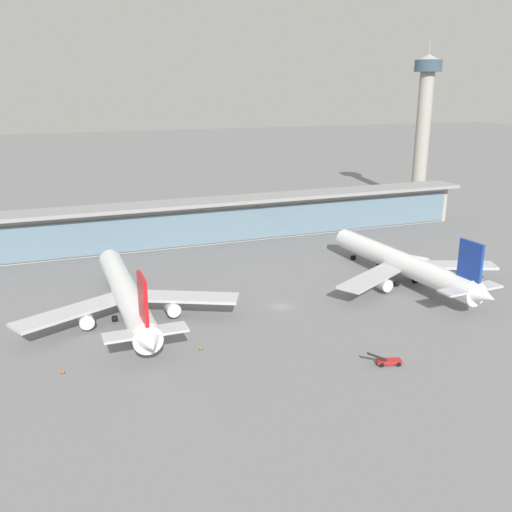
{
  "coord_description": "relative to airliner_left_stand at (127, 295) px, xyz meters",
  "views": [
    {
      "loc": [
        -52.26,
        -117.11,
        51.58
      ],
      "look_at": [
        0.0,
        17.21,
        8.12
      ],
      "focal_mm": 39.28,
      "sensor_mm": 36.0,
      "label": 1
    }
  ],
  "objects": [
    {
      "name": "airliner_left_stand",
      "position": [
        0.0,
        0.0,
        0.0
      ],
      "size": [
        51.04,
        66.15,
        17.66
      ],
      "color": "white",
      "rests_on": "ground"
    },
    {
      "name": "control_tower",
      "position": [
        148.51,
        89.97,
        32.96
      ],
      "size": [
        12.0,
        12.0,
        70.61
      ],
      "color": "#9E998E",
      "rests_on": "ground"
    },
    {
      "name": "safety_cone_bravo",
      "position": [
        -15.7,
        -22.8,
        -5.25
      ],
      "size": [
        0.62,
        0.62,
        0.7
      ],
      "color": "orange",
      "rests_on": "ground"
    },
    {
      "name": "service_truck_mid_apron_yellow",
      "position": [
        74.09,
        8.52,
        -4.69
      ],
      "size": [
        3.28,
        3.16,
        2.05
      ],
      "color": "yellow",
      "rests_on": "ground"
    },
    {
      "name": "service_truck_under_wing_red",
      "position": [
        88.65,
        6.85,
        -3.86
      ],
      "size": [
        6.26,
        8.57,
        2.95
      ],
      "color": "#B21E1E",
      "rests_on": "ground"
    },
    {
      "name": "airliner_centre_stand",
      "position": [
        74.12,
        -3.15,
        0.0
      ],
      "size": [
        50.96,
        66.34,
        17.66
      ],
      "color": "white",
      "rests_on": "ground"
    },
    {
      "name": "terminal_building",
      "position": [
        36.2,
        56.59,
        2.3
      ],
      "size": [
        200.81,
        12.8,
        15.2
      ],
      "color": "#9E998E",
      "rests_on": "ground"
    },
    {
      "name": "safety_cone_alpha",
      "position": [
        11.24,
        -22.66,
        -5.25
      ],
      "size": [
        0.62,
        0.62,
        0.7
      ],
      "color": "orange",
      "rests_on": "ground"
    },
    {
      "name": "service_truck_near_nose_red",
      "position": [
        43.25,
        -42.27,
        -4.75
      ],
      "size": [
        6.91,
        3.2,
        2.7
      ],
      "color": "#B21E1E",
      "rests_on": "ground"
    },
    {
      "name": "ground_plane",
      "position": [
        36.2,
        -7.08,
        -5.56
      ],
      "size": [
        1200.0,
        1200.0,
        0.0
      ],
      "primitive_type": "plane",
      "color": "slate"
    }
  ]
}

